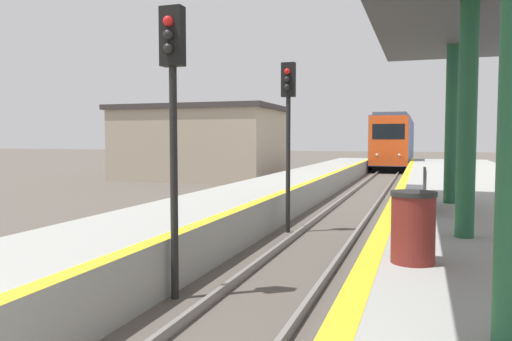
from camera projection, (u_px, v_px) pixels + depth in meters
name	position (u px, v px, depth m)	size (l,w,h in m)	color
train	(396.00, 142.00, 45.47)	(2.81, 21.32, 4.47)	black
signal_near	(173.00, 97.00, 7.65)	(0.36, 0.31, 4.53)	black
signal_mid	(288.00, 114.00, 13.22)	(0.36, 0.31, 4.53)	black
station_canopy	(470.00, 0.00, 7.83)	(3.37, 13.59, 4.08)	#1E5133
trash_bin	(413.00, 227.00, 6.37)	(0.58, 0.58, 0.92)	maroon
bench	(419.00, 188.00, 11.17)	(0.44, 1.93, 0.92)	#4C4C51
station_building	(200.00, 143.00, 31.00)	(9.95, 6.41, 4.54)	tan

